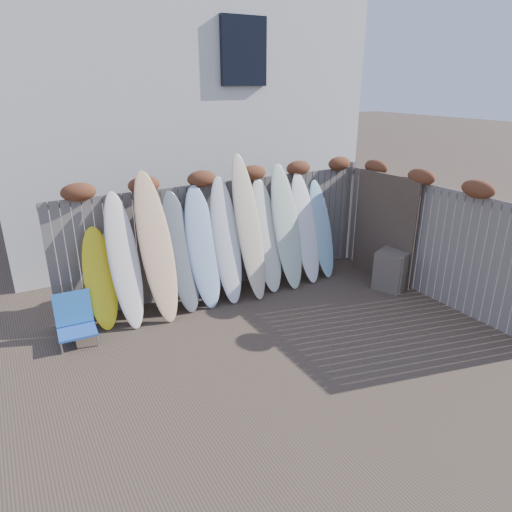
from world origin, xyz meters
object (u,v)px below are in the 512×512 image
lattice_panel (384,228)px  surfboard_0 (100,279)px  wooden_crate (393,269)px  beach_chair (75,320)px

lattice_panel → surfboard_0: lattice_panel is taller
wooden_crate → surfboard_0: bearing=165.7°
beach_chair → lattice_panel: lattice_panel is taller
beach_chair → lattice_panel: size_ratio=0.35×
wooden_crate → surfboard_0: 5.18m
lattice_panel → surfboard_0: bearing=164.9°
surfboard_0 → beach_chair: bearing=-146.7°
wooden_crate → surfboard_0: size_ratio=0.44×
wooden_crate → lattice_panel: 0.80m
wooden_crate → beach_chair: bearing=169.6°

